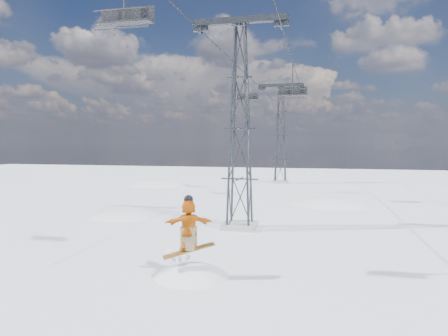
{
  "coord_description": "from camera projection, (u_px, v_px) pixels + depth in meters",
  "views": [
    {
      "loc": [
        4.88,
        -13.35,
        4.77
      ],
      "look_at": [
        0.91,
        3.73,
        3.62
      ],
      "focal_mm": 32.0,
      "sensor_mm": 36.0,
      "label": 1
    }
  ],
  "objects": [
    {
      "name": "snow_terrain",
      "position": [
        207.0,
        298.0,
        36.74
      ],
      "size": [
        39.0,
        37.0,
        22.0
      ],
      "color": "white",
      "rests_on": "ground"
    },
    {
      "name": "lift_tower_near",
      "position": [
        240.0,
        129.0,
        21.63
      ],
      "size": [
        5.2,
        1.8,
        11.43
      ],
      "color": "#999999",
      "rests_on": "ground"
    },
    {
      "name": "lift_chair_far",
      "position": [
        247.0,
        97.0,
        36.54
      ],
      "size": [
        2.0,
        0.58,
        2.48
      ],
      "color": "black",
      "rests_on": "ground"
    },
    {
      "name": "lift_chair_near",
      "position": [
        125.0,
        17.0,
        13.28
      ],
      "size": [
        1.93,
        0.56,
        2.39
      ],
      "color": "black",
      "rests_on": "ground"
    },
    {
      "name": "ground",
      "position": [
        176.0,
        274.0,
        14.39
      ],
      "size": [
        120.0,
        120.0,
        0.0
      ],
      "primitive_type": "plane",
      "color": "white",
      "rests_on": "ground"
    },
    {
      "name": "lift_tower_far",
      "position": [
        281.0,
        136.0,
        45.92
      ],
      "size": [
        5.2,
        1.8,
        11.43
      ],
      "color": "#999999",
      "rests_on": "ground"
    },
    {
      "name": "haul_cables",
      "position": [
        267.0,
        67.0,
        32.45
      ],
      "size": [
        4.46,
        51.0,
        0.06
      ],
      "color": "black",
      "rests_on": "ground"
    },
    {
      "name": "snowboarder_jump",
      "position": [
        192.0,
        320.0,
        14.29
      ],
      "size": [
        4.4,
        4.4,
        6.9
      ],
      "color": "white",
      "rests_on": "ground"
    },
    {
      "name": "lift_chair_mid",
      "position": [
        293.0,
        92.0,
        30.75
      ],
      "size": [
        2.24,
        0.64,
        2.77
      ],
      "color": "black",
      "rests_on": "ground"
    }
  ]
}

